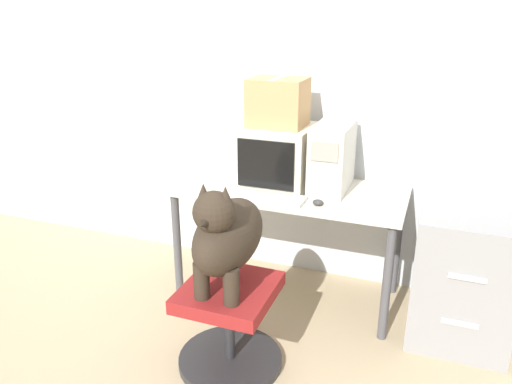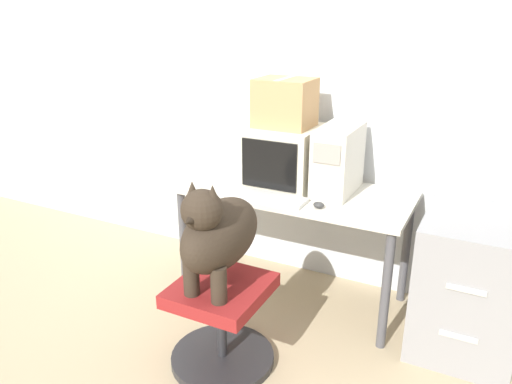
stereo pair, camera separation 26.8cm
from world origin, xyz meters
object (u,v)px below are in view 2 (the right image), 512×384
(crt_monitor, at_px, (284,156))
(dog, at_px, (218,233))
(office_chair, at_px, (222,321))
(filing_cabinet, at_px, (468,284))
(cardboard_box, at_px, (285,103))
(keyboard, at_px, (267,198))
(pc_tower, at_px, (338,160))

(crt_monitor, bearing_deg, dog, -87.94)
(crt_monitor, bearing_deg, office_chair, -87.90)
(office_chair, xyz_separation_m, filing_cabinet, (1.09, 0.72, 0.13))
(office_chair, distance_m, filing_cabinet, 1.31)
(crt_monitor, relative_size, dog, 0.74)
(filing_cabinet, bearing_deg, office_chair, -146.49)
(filing_cabinet, bearing_deg, cardboard_box, 175.08)
(crt_monitor, relative_size, keyboard, 0.94)
(crt_monitor, relative_size, filing_cabinet, 0.57)
(crt_monitor, relative_size, pc_tower, 1.01)
(dog, relative_size, cardboard_box, 1.77)
(cardboard_box, bearing_deg, office_chair, -87.91)
(office_chair, bearing_deg, pc_tower, 70.08)
(pc_tower, distance_m, keyboard, 0.47)
(keyboard, xyz_separation_m, filing_cabinet, (1.09, 0.19, -0.36))
(filing_cabinet, bearing_deg, dog, -145.98)
(dog, bearing_deg, keyboard, 90.47)
(filing_cabinet, relative_size, cardboard_box, 2.32)
(office_chair, height_order, dog, dog)
(crt_monitor, height_order, keyboard, crt_monitor)
(keyboard, bearing_deg, filing_cabinet, 9.85)
(pc_tower, bearing_deg, cardboard_box, -176.89)
(dog, distance_m, cardboard_box, 0.96)
(dog, bearing_deg, cardboard_box, 92.05)
(keyboard, distance_m, filing_cabinet, 1.17)
(crt_monitor, height_order, dog, crt_monitor)
(pc_tower, xyz_separation_m, cardboard_box, (-0.33, -0.02, 0.30))
(office_chair, bearing_deg, crt_monitor, 92.10)
(dog, bearing_deg, crt_monitor, 92.06)
(dog, distance_m, filing_cabinet, 1.36)
(office_chair, bearing_deg, cardboard_box, 92.09)
(pc_tower, height_order, filing_cabinet, pc_tower)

